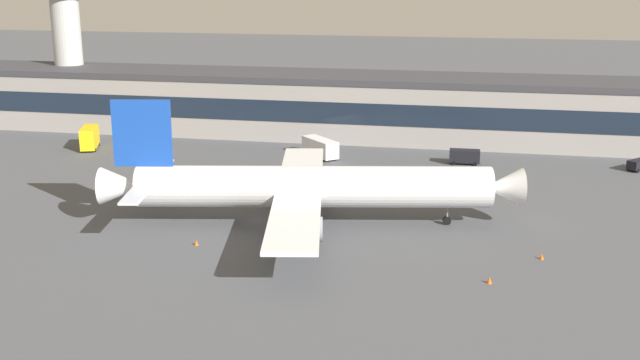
% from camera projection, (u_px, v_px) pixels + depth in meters
% --- Properties ---
extents(ground_plane, '(600.00, 600.00, 0.00)m').
position_uv_depth(ground_plane, '(259.00, 222.00, 103.16)').
color(ground_plane, '#4C4F54').
extents(terminal_building, '(165.21, 17.35, 12.60)m').
position_uv_depth(terminal_building, '(336.00, 105.00, 155.09)').
color(terminal_building, '#9E9993').
rests_on(terminal_building, ground_plane).
extents(airliner, '(55.46, 47.59, 16.64)m').
position_uv_depth(airliner, '(307.00, 187.00, 101.11)').
color(airliner, white).
rests_on(airliner, ground_plane).
extents(control_tower, '(11.56, 11.56, 34.09)m').
position_uv_depth(control_tower, '(66.00, 25.00, 166.13)').
color(control_tower, '#B7B7B2').
rests_on(control_tower, ground_plane).
extents(fuel_truck, '(7.77, 8.06, 3.35)m').
position_uv_depth(fuel_truck, '(320.00, 147.00, 138.61)').
color(fuel_truck, white).
rests_on(fuel_truck, ground_plane).
extents(catering_truck, '(4.83, 7.65, 4.15)m').
position_uv_depth(catering_truck, '(90.00, 137.00, 144.87)').
color(catering_truck, yellow).
rests_on(catering_truck, ground_plane).
extents(baggage_tug, '(4.09, 3.23, 1.85)m').
position_uv_depth(baggage_tug, '(158.00, 141.00, 146.64)').
color(baggage_tug, yellow).
rests_on(baggage_tug, ground_plane).
extents(follow_me_car, '(4.39, 4.52, 1.85)m').
position_uv_depth(follow_me_car, '(639.00, 164.00, 129.56)').
color(follow_me_car, black).
rests_on(follow_me_car, ground_plane).
extents(crew_van, '(5.26, 2.41, 2.55)m').
position_uv_depth(crew_van, '(465.00, 156.00, 133.56)').
color(crew_van, black).
rests_on(crew_van, ground_plane).
extents(traffic_cone_0, '(0.58, 0.58, 0.72)m').
position_uv_depth(traffic_cone_0, '(489.00, 280.00, 83.00)').
color(traffic_cone_0, '#F2590C').
rests_on(traffic_cone_0, ground_plane).
extents(traffic_cone_1, '(0.53, 0.53, 0.67)m').
position_uv_depth(traffic_cone_1, '(542.00, 257.00, 89.89)').
color(traffic_cone_1, '#F2590C').
rests_on(traffic_cone_1, ground_plane).
extents(traffic_cone_2, '(0.53, 0.53, 0.66)m').
position_uv_depth(traffic_cone_2, '(196.00, 243.00, 94.47)').
color(traffic_cone_2, '#F2590C').
rests_on(traffic_cone_2, ground_plane).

